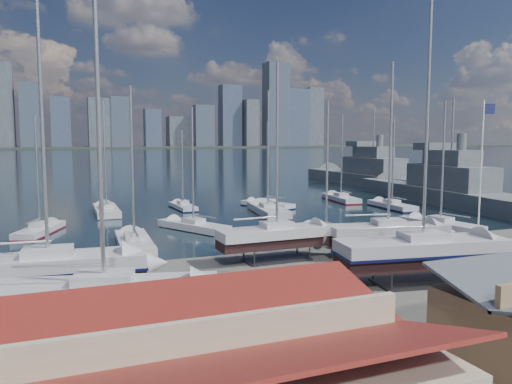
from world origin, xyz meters
name	(u,v)px	position (x,y,z in m)	size (l,w,h in m)	color
ground	(380,273)	(0.00, -10.00, 0.00)	(1400.00, 1400.00, 0.00)	#605E59
water	(92,155)	(0.00, 300.00, -0.15)	(1400.00, 600.00, 0.40)	#172A35
far_shore	(76,148)	(0.00, 560.00, 1.10)	(1400.00, 80.00, 2.20)	#2D332D
skyline	(67,113)	(-7.83, 553.76, 39.09)	(639.14, 43.80, 107.69)	#475166
shed_red	(217,379)	(-18.00, -26.00, 2.32)	(14.70, 9.45, 4.51)	#BFB293
sailboat_cradle_0	(49,269)	(-23.19, -8.58, 2.21)	(11.91, 4.33, 18.62)	#2D2D33
sailboat_cradle_1	(104,299)	(-20.57, -15.66, 2.19)	(11.85, 6.00, 18.26)	#2D2D33
sailboat_cradle_2	(277,236)	(-5.73, -3.60, 2.09)	(10.04, 3.00, 16.28)	#2D2D33
sailboat_cradle_3	(423,252)	(1.00, -13.45, 2.25)	(12.63, 5.36, 19.50)	#2D2D33
sailboat_cradle_4	(388,233)	(3.62, -6.03, 2.10)	(10.47, 4.96, 16.45)	#2D2D33
sailboat_moored_1	(40,231)	(-24.35, 16.46, 0.31)	(5.40, 9.09, 13.13)	black
sailboat_moored_2	(106,212)	(-16.39, 28.55, 0.32)	(3.08, 10.53, 15.83)	black
sailboat_moored_3	(134,245)	(-16.06, 5.55, 0.31)	(3.42, 10.55, 15.57)	black
sailboat_moored_4	(193,228)	(-8.57, 12.55, 0.32)	(6.60, 9.58, 14.21)	black
sailboat_moored_5	(183,207)	(-5.63, 29.53, 0.31)	(2.57, 8.07, 11.93)	black
sailboat_moored_6	(326,236)	(2.55, 2.57, 0.31)	(2.82, 9.73, 14.51)	black
sailboat_moored_7	(268,212)	(3.93, 20.53, 0.32)	(4.78, 11.81, 17.32)	black
sailboat_moored_8	(267,206)	(6.45, 26.69, 0.31)	(5.98, 9.10, 13.27)	black
sailboat_moored_9	(440,226)	(17.60, 3.00, 0.32)	(4.15, 10.23, 15.00)	black
sailboat_moored_10	(392,207)	(22.80, 18.68, 0.31)	(3.24, 9.55, 14.05)	black
sailboat_moored_11	(341,200)	(20.56, 29.00, 0.31)	(4.06, 10.19, 14.81)	black
naval_ship_east	(450,193)	(34.55, 19.75, 1.66)	(12.43, 45.41, 18.04)	slate
naval_ship_west	(372,178)	(41.64, 50.39, 1.66)	(8.47, 47.16, 18.23)	slate
car_a	(251,323)	(-13.64, -17.92, 0.75)	(1.77, 4.40, 1.50)	gray
car_b	(497,300)	(0.97, -19.91, 0.78)	(1.64, 4.71, 1.55)	gray
car_c	(490,303)	(0.41, -19.91, 0.66)	(2.18, 4.72, 1.31)	gray
flagpole	(482,173)	(6.97, -12.63, 7.53)	(1.14, 0.12, 12.97)	white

